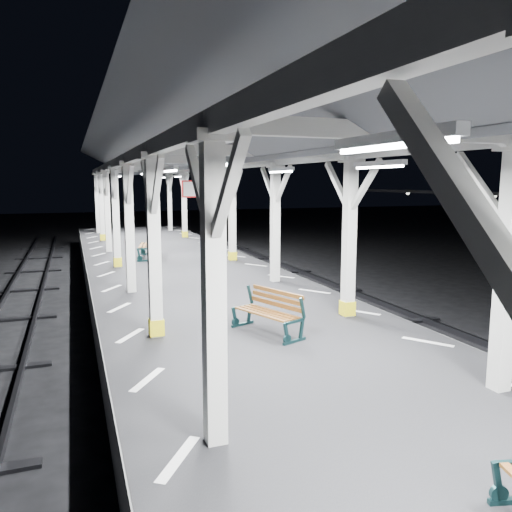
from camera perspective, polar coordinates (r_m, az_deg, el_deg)
ground at (r=8.58m, az=5.22°, el=-17.92°), size 120.00×120.00×0.00m
platform at (r=8.37m, az=5.27°, el=-14.85°), size 6.00×50.00×1.00m
hazard_stripes_left at (r=7.52m, az=-12.29°, el=-13.62°), size 1.00×48.00×0.01m
hazard_stripes_right at (r=9.45m, az=19.02°, el=-9.26°), size 1.00×48.00×0.01m
canopy at (r=7.71m, az=5.75°, el=14.01°), size 5.40×49.00×4.65m
bench_mid at (r=9.37m, az=1.65°, el=-6.25°), size 1.03×1.57×0.80m
bench_far at (r=18.96m, az=-12.03°, el=1.32°), size 0.99×1.87×0.96m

